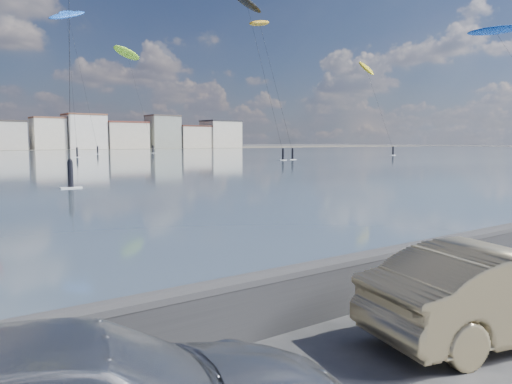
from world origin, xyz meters
TOP-DOWN VIEW (x-y plane):
  - seawall at (0.00, 2.70)m, footprint 400.00×0.36m
  - car_champagne at (3.22, 0.37)m, footprint 4.88×2.64m
  - kitesurfer_1 at (87.17, 47.02)m, footprint 5.48×21.58m
  - kitesurfer_3 at (30.83, 120.03)m, footprint 7.75×11.03m
  - kitesurfer_5 at (47.56, 66.84)m, footprint 8.92×10.86m
  - kitesurfer_6 at (48.36, 128.48)m, footprint 10.66×17.61m
  - kitesurfer_8 at (83.35, 74.68)m, footprint 6.84×12.58m
  - kitesurfer_14 at (44.85, 66.73)m, footprint 7.77×9.57m
  - kitesurfer_17 at (27.19, 108.33)m, footprint 9.16×17.93m

SIDE VIEW (x-z plane):
  - seawall at x=0.00m, z-range 0.04..1.12m
  - car_champagne at x=3.22m, z-range 0.00..1.52m
  - kitesurfer_8 at x=83.35m, z-range 8.13..30.48m
  - kitesurfer_5 at x=47.56m, z-range 10.54..35.24m
  - kitesurfer_1 at x=87.17m, z-range 11.03..35.65m
  - kitesurfer_14 at x=44.85m, z-range 11.76..39.34m
  - kitesurfer_6 at x=48.36m, z-range 12.09..41.01m
  - kitesurfer_17 at x=27.19m, z-range 13.29..45.40m
  - kitesurfer_3 at x=30.83m, z-range 14.92..49.77m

